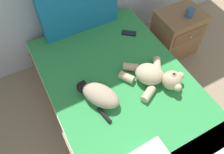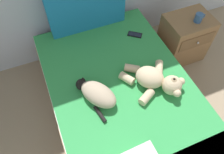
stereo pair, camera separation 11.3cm
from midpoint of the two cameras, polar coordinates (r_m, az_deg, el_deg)
bed at (r=2.16m, az=1.20°, el=-6.06°), size 1.28×1.96×0.47m
patterned_cushion at (r=2.33m, az=-10.07°, el=17.34°), size 0.80×0.14×0.53m
cat at (r=1.84m, az=-5.21°, el=-4.63°), size 0.34×0.44×0.15m
teddy_bear at (r=1.95m, az=9.54°, el=0.10°), size 0.49×0.51×0.18m
cell_phone at (r=2.39m, az=3.03°, el=11.19°), size 0.16×0.15×0.01m
nightstand at (r=2.76m, az=15.06°, el=10.76°), size 0.50×0.42×0.57m
mug at (r=2.55m, az=18.21°, el=15.53°), size 0.12×0.08×0.09m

